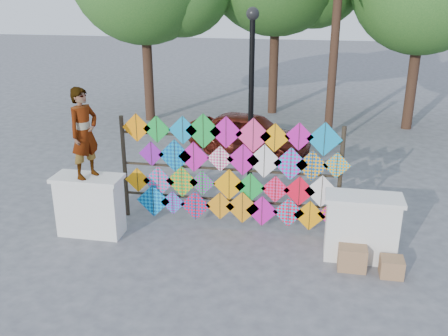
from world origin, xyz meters
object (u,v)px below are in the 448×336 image
(kite_rack, at_px, (233,172))
(lamppost, at_px, (251,91))
(sedan, at_px, (250,133))
(vendor_woman, at_px, (84,133))

(kite_rack, xyz_separation_m, lamppost, (0.19, 1.28, 1.47))
(sedan, bearing_deg, lamppost, -156.31)
(vendor_woman, distance_m, sedan, 6.53)
(kite_rack, xyz_separation_m, vendor_woman, (-2.78, -0.92, 0.96))
(kite_rack, xyz_separation_m, sedan, (-0.31, 4.92, -0.59))
(lamppost, bearing_deg, vendor_woman, -143.46)
(vendor_woman, relative_size, sedan, 0.49)
(lamppost, bearing_deg, sedan, 97.75)
(kite_rack, height_order, lamppost, lamppost)
(kite_rack, height_order, sedan, kite_rack)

